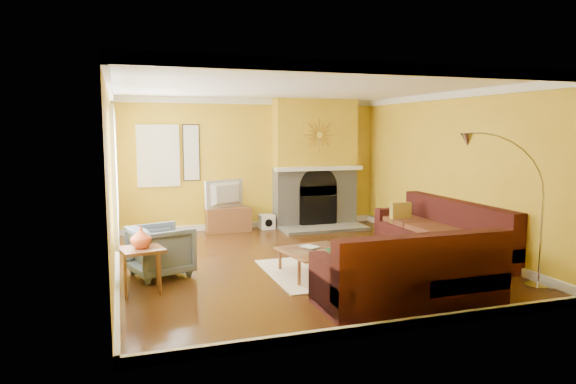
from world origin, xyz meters
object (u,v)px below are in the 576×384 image
object	(u,v)px
sectional_sofa	(389,239)
media_console	(228,219)
armchair	(161,250)
coffee_table	(317,262)
side_table	(142,270)
arc_lamp	(508,215)

from	to	relation	value
sectional_sofa	media_console	world-z (taller)	sectional_sofa
armchair	coffee_table	bearing A→B (deg)	-125.32
media_console	armchair	bearing A→B (deg)	-118.77
sectional_sofa	media_console	xyz separation A→B (m)	(-1.68, 3.56, -0.20)
coffee_table	side_table	world-z (taller)	side_table
sectional_sofa	coffee_table	world-z (taller)	sectional_sofa
coffee_table	media_console	xyz separation A→B (m)	(-0.56, 3.52, 0.06)
coffee_table	armchair	bearing A→B (deg)	162.03
coffee_table	side_table	xyz separation A→B (m)	(-2.40, 0.02, 0.10)
arc_lamp	armchair	bearing A→B (deg)	151.92
media_console	armchair	size ratio (longest dim) A/B	1.13
sectional_sofa	arc_lamp	world-z (taller)	arc_lamp
sectional_sofa	arc_lamp	size ratio (longest dim) A/B	1.85
arc_lamp	sectional_sofa	bearing A→B (deg)	120.11
armchair	arc_lamp	world-z (taller)	arc_lamp
side_table	arc_lamp	world-z (taller)	arc_lamp
armchair	side_table	world-z (taller)	armchair
media_console	arc_lamp	xyz separation A→B (m)	(2.52, -5.01, 0.76)
sectional_sofa	media_console	size ratio (longest dim) A/B	4.17
sectional_sofa	armchair	bearing A→B (deg)	167.30
armchair	sectional_sofa	bearing A→B (deg)	-120.04
side_table	coffee_table	bearing A→B (deg)	-0.44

